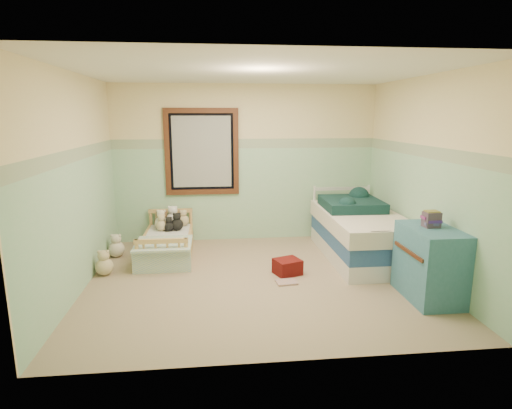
{
  "coord_description": "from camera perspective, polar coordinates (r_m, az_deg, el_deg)",
  "views": [
    {
      "loc": [
        -0.55,
        -4.88,
        2.01
      ],
      "look_at": [
        0.01,
        0.35,
        0.89
      ],
      "focal_mm": 29.18,
      "sensor_mm": 36.0,
      "label": 1
    }
  ],
  "objects": [
    {
      "name": "plush_bed_tan",
      "position": [
        6.46,
        -12.79,
        -2.8
      ],
      "size": [
        0.17,
        0.17,
        0.17
      ],
      "primitive_type": "sphere",
      "color": "#CAB586",
      "rests_on": "toddler_mattress"
    },
    {
      "name": "dresser",
      "position": [
        5.04,
        22.74,
        -7.47
      ],
      "size": [
        0.51,
        0.81,
        0.81
      ],
      "primitive_type": "cube",
      "color": "#31687B",
      "rests_on": "floor"
    },
    {
      "name": "plush_bed_brown",
      "position": [
        6.68,
        -13.01,
        -2.29
      ],
      "size": [
        0.18,
        0.18,
        0.18
      ],
      "primitive_type": "sphere",
      "color": "brown",
      "rests_on": "toddler_mattress"
    },
    {
      "name": "red_pillow",
      "position": [
        5.45,
        4.33,
        -8.5
      ],
      "size": [
        0.39,
        0.37,
        0.2
      ],
      "primitive_type": "cube",
      "rotation": [
        0.0,
        0.0,
        0.35
      ],
      "color": "maroon",
      "rests_on": "floor"
    },
    {
      "name": "floor_book",
      "position": [
        5.2,
        4.2,
        -10.56
      ],
      "size": [
        0.27,
        0.22,
        0.02
      ],
      "primitive_type": "cube",
      "rotation": [
        0.0,
        0.0,
        0.12
      ],
      "color": "orange",
      "rests_on": "floor"
    },
    {
      "name": "extra_plush_3",
      "position": [
        6.54,
        -12.59,
        -2.49
      ],
      "size": [
        0.2,
        0.2,
        0.2
      ],
      "primitive_type": "sphere",
      "color": "brown",
      "rests_on": "toddler_mattress"
    },
    {
      "name": "window_frame",
      "position": [
        6.66,
        -7.43,
        7.16
      ],
      "size": [
        1.16,
        0.06,
        1.36
      ],
      "primitive_type": "cube",
      "color": "#401E11",
      "rests_on": "wall_back"
    },
    {
      "name": "wainscot_mint",
      "position": [
        6.8,
        -1.36,
        1.4
      ],
      "size": [
        4.2,
        0.01,
        1.5
      ],
      "primitive_type": "cube",
      "color": "#9FC4A2",
      "rests_on": "floor"
    },
    {
      "name": "wall_right",
      "position": [
        5.6,
        22.23,
        3.38
      ],
      "size": [
        0.04,
        3.6,
        2.5
      ],
      "primitive_type": "cube",
      "color": "beige",
      "rests_on": "floor"
    },
    {
      "name": "plush_bed_dark",
      "position": [
        6.44,
        -10.76,
        -2.7
      ],
      "size": [
        0.19,
        0.19,
        0.19
      ],
      "primitive_type": "sphere",
      "color": "black",
      "rests_on": "toddler_mattress"
    },
    {
      "name": "teal_blanket",
      "position": [
        6.32,
        12.95,
        0.08
      ],
      "size": [
        0.84,
        0.89,
        0.14
      ],
      "primitive_type": "cube",
      "rotation": [
        0.0,
        0.0,
        -0.02
      ],
      "color": "black",
      "rests_on": "twin_mattress"
    },
    {
      "name": "plush_bed_white",
      "position": [
        6.65,
        -11.31,
        -2.06
      ],
      "size": [
        0.23,
        0.23,
        0.23
      ],
      "primitive_type": "sphere",
      "color": "silver",
      "rests_on": "toddler_mattress"
    },
    {
      "name": "wall_front",
      "position": [
        3.22,
        3.87,
        -1.63
      ],
      "size": [
        4.2,
        0.04,
        2.5
      ],
      "primitive_type": "cube",
      "color": "beige",
      "rests_on": "floor"
    },
    {
      "name": "window_blinds",
      "position": [
        6.67,
        -7.43,
        7.16
      ],
      "size": [
        0.92,
        0.01,
        1.12
      ],
      "primitive_type": "cube",
      "color": "#B0B0A8",
      "rests_on": "window_frame"
    },
    {
      "name": "plush_floor_cream",
      "position": [
        6.39,
        -18.57,
        -5.82
      ],
      "size": [
        0.23,
        0.23,
        0.23
      ],
      "primitive_type": "sphere",
      "color": "beige",
      "rests_on": "floor"
    },
    {
      "name": "ceiling",
      "position": [
        4.93,
        0.33,
        17.89
      ],
      "size": [
        4.2,
        3.6,
        0.02
      ],
      "primitive_type": "cube",
      "color": "silver",
      "rests_on": "wall_back"
    },
    {
      "name": "wall_left",
      "position": [
        5.18,
        -23.5,
        2.63
      ],
      "size": [
        0.04,
        3.6,
        2.5
      ],
      "primitive_type": "cube",
      "color": "beige",
      "rests_on": "floor"
    },
    {
      "name": "twin_mattress",
      "position": [
        6.1,
        14.22,
        -2.14
      ],
      "size": [
        1.0,
        1.97,
        0.22
      ],
      "primitive_type": "cube",
      "color": "beige",
      "rests_on": "twin_boxspring"
    },
    {
      "name": "toddler_bed_frame",
      "position": [
        6.27,
        -12.04,
        -6.04
      ],
      "size": [
        0.69,
        1.39,
        0.18
      ],
      "primitive_type": "cube",
      "color": "tan",
      "rests_on": "floor"
    },
    {
      "name": "floor",
      "position": [
        5.31,
        0.3,
        -10.29
      ],
      "size": [
        4.2,
        3.6,
        0.02
      ],
      "primitive_type": "cube",
      "color": "#887256",
      "rests_on": "ground"
    },
    {
      "name": "toddler_mattress",
      "position": [
        6.22,
        -12.1,
        -4.74
      ],
      "size": [
        0.63,
        1.33,
        0.12
      ],
      "primitive_type": "cube",
      "color": "white",
      "rests_on": "toddler_bed_frame"
    },
    {
      "name": "book_stack",
      "position": [
        4.95,
        22.92,
        -1.92
      ],
      "size": [
        0.18,
        0.14,
        0.17
      ],
      "primitive_type": "cube",
      "rotation": [
        0.0,
        0.0,
        0.06
      ],
      "color": "brown",
      "rests_on": "dresser"
    },
    {
      "name": "plush_floor_tan",
      "position": [
        5.74,
        -20.06,
        -8.0
      ],
      "size": [
        0.23,
        0.23,
        0.23
      ],
      "primitive_type": "sphere",
      "color": "#CAB586",
      "rests_on": "floor"
    },
    {
      "name": "extra_plush_0",
      "position": [
        6.42,
        -11.83,
        -2.95
      ],
      "size": [
        0.15,
        0.15,
        0.15
      ],
      "primitive_type": "sphere",
      "color": "black",
      "rests_on": "toddler_mattress"
    },
    {
      "name": "extra_plush_1",
      "position": [
        6.69,
        -9.92,
        -2.17
      ],
      "size": [
        0.17,
        0.17,
        0.17
      ],
      "primitive_type": "sphere",
      "color": "#CAB586",
      "rests_on": "toddler_mattress"
    },
    {
      "name": "patchwork_quilt",
      "position": [
        5.79,
        -12.56,
        -5.26
      ],
      "size": [
        0.75,
        0.69,
        0.03
      ],
      "primitive_type": "cube",
      "color": "#6E9DD1",
      "rests_on": "toddler_mattress"
    },
    {
      "name": "twin_bed_frame",
      "position": [
        6.22,
        14.01,
        -6.08
      ],
      "size": [
        0.97,
        1.93,
        0.22
      ],
      "primitive_type": "cube",
      "color": "silver",
      "rests_on": "floor"
    },
    {
      "name": "wall_back",
      "position": [
        6.74,
        -1.39,
        5.6
      ],
      "size": [
        4.2,
        0.04,
        2.5
      ],
      "primitive_type": "cube",
      "color": "beige",
      "rests_on": "floor"
    },
    {
      "name": "twin_boxspring",
      "position": [
        6.16,
        14.12,
        -4.13
      ],
      "size": [
        0.97,
        1.93,
        0.22
      ],
      "primitive_type": "cube",
      "color": "navy",
      "rests_on": "twin_bed_frame"
    },
    {
      "name": "extra_plush_2",
      "position": [
        6.53,
        -12.8,
        -2.47
      ],
      "size": [
        0.21,
        0.21,
        0.21
      ],
      "primitive_type": "sphere",
      "color": "beige",
      "rests_on": "toddler_mattress"
    },
    {
      "name": "border_strip",
      "position": [
        6.7,
        -1.4,
        8.35
      ],
      "size": [
        4.2,
        0.01,
        0.15
      ],
      "primitive_type": "cube",
      "color": "#4B6D52",
      "rests_on": "wall_back"
    }
  ]
}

